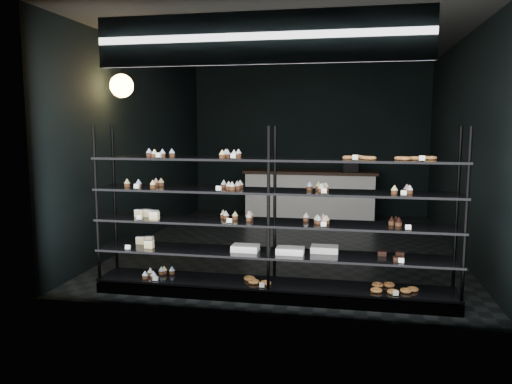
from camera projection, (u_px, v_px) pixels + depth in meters
room at (293, 146)px, 7.80m from camera, size 5.01×6.01×3.20m
display_shelf at (269, 242)px, 5.54m from camera, size 4.00×0.50×1.91m
signage at (258, 38)px, 4.79m from camera, size 3.30×0.05×0.50m
pendant_lamp at (122, 86)px, 6.81m from camera, size 0.32×0.32×0.89m
service_counter at (310, 194)px, 10.36m from camera, size 2.72×0.65×1.23m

